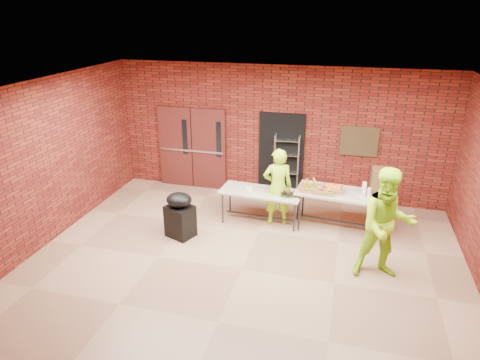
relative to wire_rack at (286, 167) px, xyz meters
name	(u,v)px	position (x,y,z in m)	size (l,w,h in m)	color
room	(242,188)	(-0.25, -3.32, 0.79)	(8.08, 7.08, 3.28)	#8D684C
double_doors	(192,148)	(-2.45, 0.12, 0.25)	(1.78, 0.12, 2.10)	#4D1616
dark_doorway	(281,155)	(-0.15, 0.14, 0.24)	(1.10, 0.06, 2.10)	black
bronze_plaque	(359,141)	(1.65, 0.13, 0.74)	(0.85, 0.04, 0.70)	#3B2B17
wire_rack	(286,167)	(0.00, 0.00, 0.00)	(0.59, 0.20, 1.62)	#ADACB3
table_left	(261,194)	(-0.32, -1.39, -0.14)	(1.81, 0.85, 0.72)	tan
table_right	(345,196)	(1.44, -1.25, -0.05)	(2.08, 1.03, 0.82)	tan
basket_bananas	(311,188)	(0.73, -1.33, 0.08)	(0.46, 0.35, 0.14)	#A98044
basket_oranges	(333,189)	(1.18, -1.25, 0.08)	(0.44, 0.34, 0.14)	#A98044
basket_apples	(324,191)	(1.01, -1.40, 0.07)	(0.41, 0.32, 0.13)	#A98044
muffin_tray	(288,192)	(0.26, -1.40, -0.03)	(0.43, 0.43, 0.11)	#134815
napkin_box	(249,188)	(-0.59, -1.36, -0.06)	(0.16, 0.11, 0.05)	white
coffee_dispenser	(382,181)	(2.14, -1.11, 0.29)	(0.41, 0.37, 0.54)	#52391C
cup_stack_front	(364,190)	(1.81, -1.33, 0.14)	(0.08, 0.08, 0.25)	white
cup_stack_mid	(369,193)	(1.91, -1.39, 0.12)	(0.07, 0.07, 0.21)	white
cup_stack_back	(364,188)	(1.81, -1.23, 0.15)	(0.09, 0.09, 0.27)	white
covered_grill	(180,215)	(-1.78, -2.45, -0.33)	(0.65, 0.61, 0.96)	black
volunteer_woman	(278,187)	(0.04, -1.40, 0.05)	(0.63, 0.41, 1.72)	#A9EF1A
volunteer_man	(387,225)	(2.16, -2.86, 0.20)	(0.98, 0.76, 2.01)	#A9EF1A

